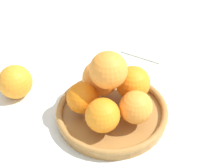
{
  "coord_description": "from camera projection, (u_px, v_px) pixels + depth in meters",
  "views": [
    {
      "loc": [
        0.43,
        -0.37,
        0.59
      ],
      "look_at": [
        0.0,
        0.0,
        0.1
      ],
      "focal_mm": 60.0,
      "sensor_mm": 36.0,
      "label": 1
    }
  ],
  "objects": [
    {
      "name": "orange_pile",
      "position": [
        111.0,
        89.0,
        0.77
      ],
      "size": [
        0.19,
        0.18,
        0.14
      ],
      "color": "orange",
      "rests_on": "fruit_bowl"
    },
    {
      "name": "fruit_bowl",
      "position": [
        112.0,
        113.0,
        0.81
      ],
      "size": [
        0.24,
        0.24,
        0.03
      ],
      "color": "#A57238",
      "rests_on": "ground_plane"
    },
    {
      "name": "stray_orange",
      "position": [
        15.0,
        82.0,
        0.85
      ],
      "size": [
        0.08,
        0.08,
        0.08
      ],
      "primitive_type": "sphere",
      "color": "orange",
      "rests_on": "ground_plane"
    },
    {
      "name": "napkin_folded",
      "position": [
        148.0,
        46.0,
        1.02
      ],
      "size": [
        0.15,
        0.15,
        0.01
      ],
      "primitive_type": "cube",
      "rotation": [
        0.0,
        0.0,
        0.38
      ],
      "color": "silver",
      "rests_on": "ground_plane"
    },
    {
      "name": "ground_plane",
      "position": [
        112.0,
        117.0,
        0.82
      ],
      "size": [
        4.0,
        4.0,
        0.0
      ],
      "primitive_type": "plane",
      "color": "silver"
    }
  ]
}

